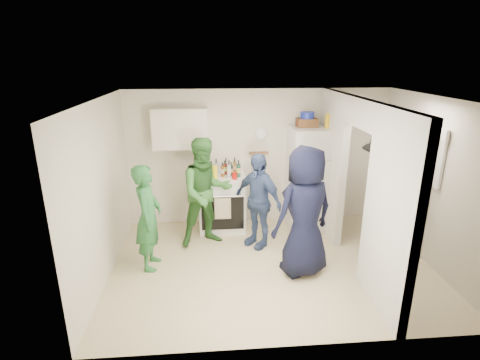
# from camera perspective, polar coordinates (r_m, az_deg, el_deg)

# --- Properties ---
(floor) EXTENTS (4.80, 4.80, 0.00)m
(floor) POSITION_cam_1_polar(r_m,az_deg,el_deg) (5.90, 4.80, -12.73)
(floor) COLOR beige
(floor) RESTS_ON ground
(wall_back) EXTENTS (4.80, 0.00, 4.80)m
(wall_back) POSITION_cam_1_polar(r_m,az_deg,el_deg) (6.97, 2.81, 3.46)
(wall_back) COLOR silver
(wall_back) RESTS_ON floor
(wall_front) EXTENTS (4.80, 0.00, 4.80)m
(wall_front) POSITION_cam_1_polar(r_m,az_deg,el_deg) (3.84, 9.46, -9.72)
(wall_front) COLOR silver
(wall_front) RESTS_ON floor
(wall_left) EXTENTS (0.00, 3.40, 3.40)m
(wall_left) POSITION_cam_1_polar(r_m,az_deg,el_deg) (5.50, -20.34, -1.84)
(wall_left) COLOR silver
(wall_left) RESTS_ON floor
(wall_right) EXTENTS (0.00, 3.40, 3.40)m
(wall_right) POSITION_cam_1_polar(r_m,az_deg,el_deg) (6.23, 27.46, -0.47)
(wall_right) COLOR silver
(wall_right) RESTS_ON floor
(ceiling) EXTENTS (4.80, 4.80, 0.00)m
(ceiling) POSITION_cam_1_polar(r_m,az_deg,el_deg) (5.09, 5.56, 12.17)
(ceiling) COLOR white
(ceiling) RESTS_ON wall_back
(partition_pier_back) EXTENTS (0.12, 1.20, 2.50)m
(partition_pier_back) POSITION_cam_1_polar(r_m,az_deg,el_deg) (6.67, 13.77, 2.26)
(partition_pier_back) COLOR silver
(partition_pier_back) RESTS_ON floor
(partition_pier_front) EXTENTS (0.12, 1.20, 2.50)m
(partition_pier_front) POSITION_cam_1_polar(r_m,az_deg,el_deg) (4.76, 21.91, -5.17)
(partition_pier_front) COLOR silver
(partition_pier_front) RESTS_ON floor
(partition_header) EXTENTS (0.12, 1.00, 0.40)m
(partition_header) POSITION_cam_1_polar(r_m,az_deg,el_deg) (5.45, 18.19, 9.65)
(partition_header) COLOR silver
(partition_header) RESTS_ON partition_pier_back
(stove) EXTENTS (0.85, 0.71, 1.01)m
(stove) POSITION_cam_1_polar(r_m,az_deg,el_deg) (6.84, -2.77, -3.41)
(stove) COLOR white
(stove) RESTS_ON floor
(upper_cabinet) EXTENTS (0.95, 0.34, 0.70)m
(upper_cabinet) POSITION_cam_1_polar(r_m,az_deg,el_deg) (6.62, -9.11, 7.78)
(upper_cabinet) COLOR silver
(upper_cabinet) RESTS_ON wall_back
(fridge) EXTENTS (0.77, 0.75, 1.87)m
(fridge) POSITION_cam_1_polar(r_m,az_deg,el_deg) (6.90, 10.59, 0.25)
(fridge) COLOR silver
(fridge) RESTS_ON floor
(wicker_basket) EXTENTS (0.35, 0.25, 0.15)m
(wicker_basket) POSITION_cam_1_polar(r_m,az_deg,el_deg) (6.68, 10.15, 8.61)
(wicker_basket) COLOR brown
(wicker_basket) RESTS_ON fridge
(blue_bowl) EXTENTS (0.24, 0.24, 0.11)m
(blue_bowl) POSITION_cam_1_polar(r_m,az_deg,el_deg) (6.66, 10.21, 9.72)
(blue_bowl) COLOR #162399
(blue_bowl) RESTS_ON wicker_basket
(yellow_cup_stack_top) EXTENTS (0.09, 0.09, 0.25)m
(yellow_cup_stack_top) POSITION_cam_1_polar(r_m,az_deg,el_deg) (6.62, 13.21, 8.77)
(yellow_cup_stack_top) COLOR yellow
(yellow_cup_stack_top) RESTS_ON fridge
(wall_clock) EXTENTS (0.22, 0.02, 0.22)m
(wall_clock) POSITION_cam_1_polar(r_m,az_deg,el_deg) (6.86, 3.31, 7.06)
(wall_clock) COLOR white
(wall_clock) RESTS_ON wall_back
(spice_shelf) EXTENTS (0.35, 0.08, 0.03)m
(spice_shelf) POSITION_cam_1_polar(r_m,az_deg,el_deg) (6.90, 2.88, 4.16)
(spice_shelf) COLOR olive
(spice_shelf) RESTS_ON wall_back
(nook_window) EXTENTS (0.03, 0.70, 0.80)m
(nook_window) POSITION_cam_1_polar(r_m,az_deg,el_deg) (6.28, 26.90, 3.56)
(nook_window) COLOR black
(nook_window) RESTS_ON wall_right
(nook_window_frame) EXTENTS (0.04, 0.76, 0.86)m
(nook_window_frame) POSITION_cam_1_polar(r_m,az_deg,el_deg) (6.27, 26.78, 3.56)
(nook_window_frame) COLOR white
(nook_window_frame) RESTS_ON wall_right
(nook_valance) EXTENTS (0.04, 0.82, 0.18)m
(nook_valance) POSITION_cam_1_polar(r_m,az_deg,el_deg) (6.19, 27.05, 6.69)
(nook_valance) COLOR white
(nook_valance) RESTS_ON wall_right
(yellow_cup_stack_stove) EXTENTS (0.09, 0.09, 0.25)m
(yellow_cup_stack_stove) POSITION_cam_1_polar(r_m,az_deg,el_deg) (6.42, -3.85, 1.07)
(yellow_cup_stack_stove) COLOR yellow
(yellow_cup_stack_stove) RESTS_ON stove
(red_cup) EXTENTS (0.09, 0.09, 0.12)m
(red_cup) POSITION_cam_1_polar(r_m,az_deg,el_deg) (6.47, -0.83, 0.65)
(red_cup) COLOR #AF120B
(red_cup) RESTS_ON stove
(person_green_left) EXTENTS (0.42, 0.61, 1.60)m
(person_green_left) POSITION_cam_1_polar(r_m,az_deg,el_deg) (5.65, -13.80, -5.56)
(person_green_left) COLOR #2F7539
(person_green_left) RESTS_ON floor
(person_green_center) EXTENTS (1.06, 0.93, 1.83)m
(person_green_center) POSITION_cam_1_polar(r_m,az_deg,el_deg) (6.15, -5.19, -1.93)
(person_green_center) COLOR #357332
(person_green_center) RESTS_ON floor
(person_denim) EXTENTS (0.91, 0.95, 1.59)m
(person_denim) POSITION_cam_1_polar(r_m,az_deg,el_deg) (6.13, 2.71, -3.15)
(person_denim) COLOR #3D4E86
(person_denim) RESTS_ON floor
(person_navy) EXTENTS (1.09, 0.91, 1.91)m
(person_navy) POSITION_cam_1_polar(r_m,az_deg,el_deg) (5.36, 9.81, -4.84)
(person_navy) COLOR black
(person_navy) RESTS_ON floor
(person_nook) EXTENTS (1.00, 1.40, 1.96)m
(person_nook) POSITION_cam_1_polar(r_m,az_deg,el_deg) (6.32, 20.73, -1.92)
(person_nook) COLOR black
(person_nook) RESTS_ON floor
(bottle_a) EXTENTS (0.07, 0.07, 0.30)m
(bottle_a) POSITION_cam_1_polar(r_m,az_deg,el_deg) (6.73, -5.32, 2.08)
(bottle_a) COLOR brown
(bottle_a) RESTS_ON stove
(bottle_b) EXTENTS (0.06, 0.06, 0.29)m
(bottle_b) POSITION_cam_1_polar(r_m,az_deg,el_deg) (6.56, -4.37, 1.65)
(bottle_b) COLOR #1A4F1F
(bottle_b) RESTS_ON stove
(bottle_c) EXTENTS (0.07, 0.07, 0.28)m
(bottle_c) POSITION_cam_1_polar(r_m,az_deg,el_deg) (6.75, -3.64, 2.08)
(bottle_c) COLOR #AFB5BE
(bottle_c) RESTS_ON stove
(bottle_d) EXTENTS (0.06, 0.06, 0.27)m
(bottle_d) POSITION_cam_1_polar(r_m,az_deg,el_deg) (6.57, -2.67, 1.61)
(bottle_d) COLOR brown
(bottle_d) RESTS_ON stove
(bottle_e) EXTENTS (0.06, 0.06, 0.27)m
(bottle_e) POSITION_cam_1_polar(r_m,az_deg,el_deg) (6.81, -2.15, 2.22)
(bottle_e) COLOR #9D9EAE
(bottle_e) RESTS_ON stove
(bottle_f) EXTENTS (0.07, 0.07, 0.25)m
(bottle_f) POSITION_cam_1_polar(r_m,az_deg,el_deg) (6.64, -1.37, 1.69)
(bottle_f) COLOR #14381F
(bottle_f) RESTS_ON stove
(bottle_g) EXTENTS (0.07, 0.07, 0.29)m
(bottle_g) POSITION_cam_1_polar(r_m,az_deg,el_deg) (6.76, -0.80, 2.20)
(bottle_g) COLOR olive
(bottle_g) RESTS_ON stove
(bottle_h) EXTENTS (0.07, 0.07, 0.30)m
(bottle_h) POSITION_cam_1_polar(r_m,az_deg,el_deg) (6.49, -5.44, 1.44)
(bottle_h) COLOR #A6AAB2
(bottle_h) RESTS_ON stove
(bottle_i) EXTENTS (0.08, 0.08, 0.26)m
(bottle_i) POSITION_cam_1_polar(r_m,az_deg,el_deg) (6.72, -2.31, 1.93)
(bottle_i) COLOR #55180E
(bottle_i) RESTS_ON stove
(bottle_j) EXTENTS (0.07, 0.07, 0.31)m
(bottle_j) POSITION_cam_1_polar(r_m,az_deg,el_deg) (6.56, -0.23, 1.77)
(bottle_j) COLOR #1B4F36
(bottle_j) RESTS_ON stove
(bottle_k) EXTENTS (0.08, 0.08, 0.27)m
(bottle_k) POSITION_cam_1_polar(r_m,az_deg,el_deg) (6.65, -4.70, 1.77)
(bottle_k) COLOR olive
(bottle_k) RESTS_ON stove
(bottle_l) EXTENTS (0.07, 0.07, 0.32)m
(bottle_l) POSITION_cam_1_polar(r_m,az_deg,el_deg) (6.50, -1.69, 1.66)
(bottle_l) COLOR #A8ADB9
(bottle_l) RESTS_ON stove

